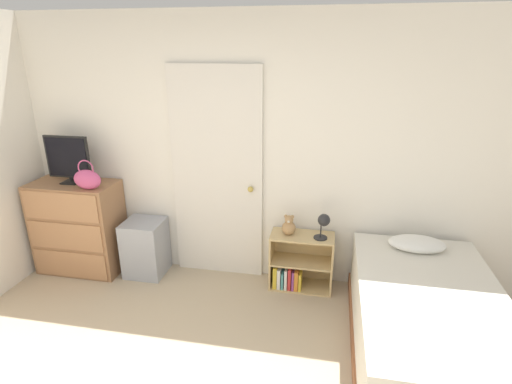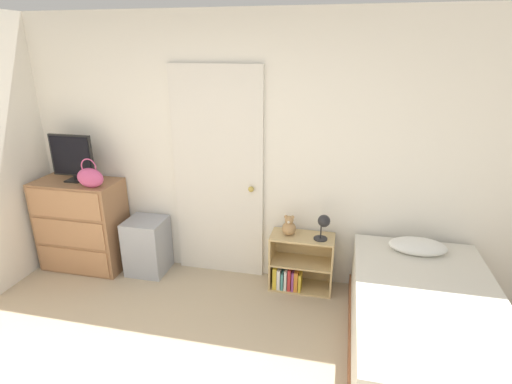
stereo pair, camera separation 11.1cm
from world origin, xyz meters
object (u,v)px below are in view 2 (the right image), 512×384
tv (72,157)px  desk_lamp (324,223)px  dresser (82,225)px  teddy_bear (289,226)px  handbag (90,177)px  bed (425,328)px  bookshelf (297,266)px  storage_bin (147,246)px

tv → desk_lamp: tv is taller
dresser → teddy_bear: bearing=2.1°
desk_lamp → dresser: bearing=-179.1°
handbag → teddy_bear: 1.95m
handbag → teddy_bear: bearing=6.3°
handbag → bed: bearing=-10.4°
bookshelf → teddy_bear: 0.43m
bed → handbag: bearing=169.6°
handbag → bed: size_ratio=0.16×
dresser → bed: size_ratio=0.52×
storage_bin → handbag: bearing=-158.8°
tv → bookshelf: 2.47m
handbag → desk_lamp: size_ratio=1.15×
bookshelf → bed: (1.04, -0.77, 0.07)m
storage_bin → tv: bearing=-178.4°
tv → bookshelf: bearing=1.6°
tv → desk_lamp: 2.54m
handbag → bookshelf: (1.98, 0.21, -0.83)m
tv → bed: tv is taller
dresser → storage_bin: dresser is taller
handbag → tv: bearing=152.3°
tv → dresser: bearing=-61.8°
tv → desk_lamp: size_ratio=1.88×
storage_bin → desk_lamp: size_ratio=2.31×
handbag → bookshelf: handbag is taller
storage_bin → teddy_bear: size_ratio=2.90×
dresser → handbag: (0.27, -0.13, 0.58)m
bed → desk_lamp: bearing=138.2°
tv → bookshelf: tv is taller
tv → teddy_bear: (2.18, 0.06, -0.56)m
tv → storage_bin: tv is taller
handbag → bed: (3.02, -0.56, -0.77)m
handbag → storage_bin: size_ratio=0.50×
handbag → storage_bin: (0.43, 0.17, -0.77)m
desk_lamp → storage_bin: bearing=179.9°
dresser → teddy_bear: 2.17m
handbag → bookshelf: 2.16m
dresser → teddy_bear: dresser is taller
dresser → tv: bearing=118.2°
bed → tv: bearing=168.0°
storage_bin → dresser: bearing=-176.8°
handbag → desk_lamp: bearing=4.3°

